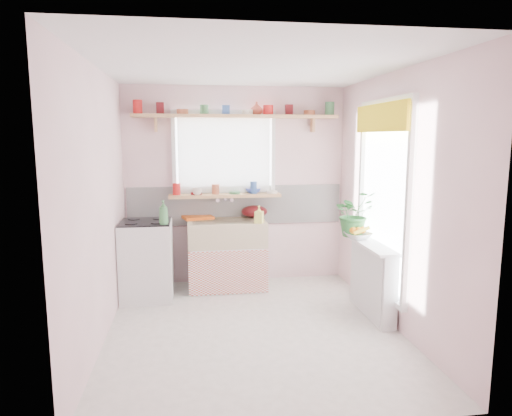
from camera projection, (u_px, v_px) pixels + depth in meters
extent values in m
plane|color=white|center=(253.00, 329.00, 4.48)|extent=(3.20, 3.20, 0.00)
plane|color=white|center=(253.00, 66.00, 4.09)|extent=(3.20, 3.20, 0.00)
plane|color=#FFD5D9|center=(236.00, 186.00, 5.85)|extent=(2.80, 0.00, 2.80)
plane|color=#FFD5D9|center=(290.00, 242.00, 2.72)|extent=(2.80, 0.00, 2.80)
plane|color=#FFD5D9|center=(99.00, 207.00, 4.09)|extent=(0.00, 3.20, 3.20)
plane|color=#FFD5D9|center=(394.00, 201.00, 4.48)|extent=(0.00, 3.20, 3.20)
cube|color=white|center=(236.00, 205.00, 5.88)|extent=(2.74, 0.03, 0.50)
cube|color=pink|center=(236.00, 220.00, 5.90)|extent=(2.74, 0.02, 0.12)
cube|color=white|center=(224.00, 154.00, 5.76)|extent=(1.20, 0.01, 1.00)
cube|color=white|center=(224.00, 155.00, 5.70)|extent=(1.15, 0.02, 0.95)
cube|color=white|center=(385.00, 198.00, 4.68)|extent=(0.01, 1.10, 1.90)
cube|color=yellow|center=(380.00, 118.00, 4.54)|extent=(0.03, 1.20, 0.28)
cube|color=white|center=(227.00, 266.00, 5.69)|extent=(0.85, 0.55, 0.55)
cube|color=#D5533E|center=(229.00, 273.00, 5.41)|extent=(0.95, 0.02, 0.53)
cube|color=beige|center=(227.00, 233.00, 5.62)|extent=(0.95, 0.55, 0.30)
cylinder|color=silver|center=(225.00, 198.00, 5.80)|extent=(0.03, 0.22, 0.03)
cube|color=white|center=(147.00, 261.00, 5.28)|extent=(0.58, 0.58, 0.90)
cube|color=black|center=(145.00, 222.00, 5.21)|extent=(0.56, 0.56, 0.02)
cylinder|color=black|center=(131.00, 224.00, 5.05)|extent=(0.14, 0.14, 0.01)
cylinder|color=black|center=(157.00, 223.00, 5.09)|extent=(0.14, 0.14, 0.01)
cylinder|color=black|center=(134.00, 219.00, 5.33)|extent=(0.14, 0.14, 0.01)
cylinder|color=black|center=(159.00, 218.00, 5.37)|extent=(0.14, 0.14, 0.01)
cube|color=white|center=(373.00, 280.00, 4.80)|extent=(0.15, 0.90, 0.75)
cube|color=white|center=(371.00, 245.00, 4.74)|extent=(0.22, 0.95, 0.03)
cube|color=tan|center=(225.00, 196.00, 5.73)|extent=(1.40, 0.22, 0.04)
cube|color=tan|center=(237.00, 116.00, 5.59)|extent=(2.52, 0.24, 0.04)
cylinder|color=red|center=(138.00, 109.00, 5.41)|extent=(0.11, 0.11, 0.12)
cylinder|color=#590F14|center=(160.00, 109.00, 5.45)|extent=(0.11, 0.11, 0.12)
cylinder|color=#A55133|center=(182.00, 112.00, 5.49)|extent=(0.11, 0.11, 0.06)
cylinder|color=#3F7F4C|center=(204.00, 109.00, 5.52)|extent=(0.11, 0.11, 0.12)
cylinder|color=#3359A5|center=(226.00, 110.00, 5.56)|extent=(0.11, 0.11, 0.12)
cylinder|color=silver|center=(247.00, 112.00, 5.60)|extent=(0.11, 0.11, 0.06)
cylinder|color=red|center=(268.00, 110.00, 5.63)|extent=(0.11, 0.11, 0.12)
cylinder|color=#590F14|center=(289.00, 110.00, 5.67)|extent=(0.11, 0.11, 0.12)
cylinder|color=#A55133|center=(309.00, 113.00, 5.71)|extent=(0.11, 0.11, 0.06)
cylinder|color=#3F7F4C|center=(330.00, 110.00, 5.74)|extent=(0.11, 0.11, 0.12)
cylinder|color=red|center=(175.00, 190.00, 5.63)|extent=(0.11, 0.11, 0.12)
cylinder|color=#590F14|center=(195.00, 190.00, 5.66)|extent=(0.11, 0.11, 0.12)
cylinder|color=#A55133|center=(215.00, 192.00, 5.70)|extent=(0.11, 0.11, 0.06)
cylinder|color=#3F7F4C|center=(235.00, 189.00, 5.73)|extent=(0.11, 0.11, 0.12)
cylinder|color=#3359A5|center=(254.00, 189.00, 5.77)|extent=(0.11, 0.11, 0.12)
cylinder|color=silver|center=(274.00, 191.00, 5.81)|extent=(0.11, 0.11, 0.06)
cube|color=#E35B14|center=(198.00, 217.00, 5.74)|extent=(0.42, 0.35, 0.04)
ellipsoid|color=#510E12|center=(254.00, 211.00, 5.84)|extent=(0.38, 0.38, 0.15)
imported|color=#2A6B30|center=(354.00, 214.00, 5.05)|extent=(0.54, 0.50, 0.51)
imported|color=silver|center=(358.00, 236.00, 4.94)|extent=(0.35, 0.35, 0.07)
imported|color=#326729|center=(357.00, 229.00, 4.97)|extent=(0.11, 0.08, 0.20)
imported|color=#EEEE6A|center=(259.00, 214.00, 5.44)|extent=(0.12, 0.13, 0.21)
imported|color=beige|center=(197.00, 192.00, 5.61)|extent=(0.11, 0.11, 0.09)
imported|color=#384FB6|center=(253.00, 191.00, 5.83)|extent=(0.22, 0.22, 0.06)
imported|color=#B74C38|center=(257.00, 108.00, 5.67)|extent=(0.20, 0.20, 0.16)
imported|color=#43864C|center=(163.00, 212.00, 5.00)|extent=(0.13, 0.13, 0.27)
sphere|color=orange|center=(358.00, 231.00, 4.93)|extent=(0.08, 0.08, 0.08)
sphere|color=orange|center=(363.00, 230.00, 4.97)|extent=(0.08, 0.08, 0.08)
sphere|color=orange|center=(353.00, 230.00, 4.95)|extent=(0.08, 0.08, 0.08)
cylinder|color=yellow|center=(362.00, 231.00, 4.89)|extent=(0.18, 0.04, 0.10)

